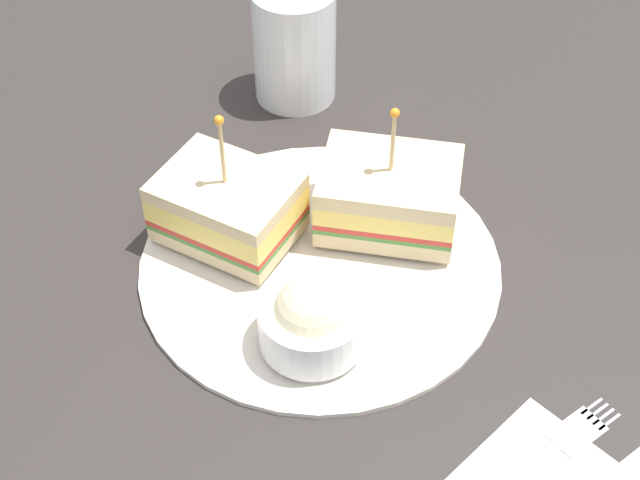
{
  "coord_description": "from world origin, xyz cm",
  "views": [
    {
      "loc": [
        43.38,
        18.3,
        50.79
      ],
      "look_at": [
        0.0,
        0.0,
        2.85
      ],
      "focal_mm": 51.86,
      "sensor_mm": 36.0,
      "label": 1
    }
  ],
  "objects_px": {
    "plate": "(320,263)",
    "sandwich_half_back": "(225,210)",
    "drink_glass": "(295,50)",
    "coleslaw_bowl": "(312,319)",
    "sandwich_half_front": "(389,195)",
    "fork": "(562,443)"
  },
  "relations": [
    {
      "from": "sandwich_half_front",
      "to": "fork",
      "type": "relative_size",
      "value": 1.07
    },
    {
      "from": "drink_glass",
      "to": "fork",
      "type": "bearing_deg",
      "value": 48.22
    },
    {
      "from": "sandwich_half_front",
      "to": "coleslaw_bowl",
      "type": "distance_m",
      "value": 0.13
    },
    {
      "from": "drink_glass",
      "to": "coleslaw_bowl",
      "type": "bearing_deg",
      "value": 26.2
    },
    {
      "from": "sandwich_half_back",
      "to": "fork",
      "type": "bearing_deg",
      "value": 74.2
    },
    {
      "from": "sandwich_half_back",
      "to": "coleslaw_bowl",
      "type": "distance_m",
      "value": 0.12
    },
    {
      "from": "plate",
      "to": "coleslaw_bowl",
      "type": "distance_m",
      "value": 0.08
    },
    {
      "from": "sandwich_half_front",
      "to": "coleslaw_bowl",
      "type": "relative_size",
      "value": 1.61
    },
    {
      "from": "plate",
      "to": "sandwich_half_back",
      "type": "xyz_separation_m",
      "value": [
        0.0,
        -0.07,
        0.03
      ]
    },
    {
      "from": "coleslaw_bowl",
      "to": "fork",
      "type": "distance_m",
      "value": 0.18
    },
    {
      "from": "sandwich_half_front",
      "to": "drink_glass",
      "type": "height_order",
      "value": "sandwich_half_front"
    },
    {
      "from": "drink_glass",
      "to": "fork",
      "type": "xyz_separation_m",
      "value": [
        0.27,
        0.31,
        -0.04
      ]
    },
    {
      "from": "plate",
      "to": "sandwich_half_back",
      "type": "bearing_deg",
      "value": -86.9
    },
    {
      "from": "plate",
      "to": "fork",
      "type": "bearing_deg",
      "value": 67.76
    },
    {
      "from": "fork",
      "to": "sandwich_half_front",
      "type": "bearing_deg",
      "value": -129.88
    },
    {
      "from": "sandwich_half_back",
      "to": "coleslaw_bowl",
      "type": "bearing_deg",
      "value": 55.79
    },
    {
      "from": "sandwich_half_front",
      "to": "sandwich_half_back",
      "type": "relative_size",
      "value": 1.06
    },
    {
      "from": "sandwich_half_front",
      "to": "fork",
      "type": "height_order",
      "value": "sandwich_half_front"
    },
    {
      "from": "sandwich_half_front",
      "to": "sandwich_half_back",
      "type": "xyz_separation_m",
      "value": [
        0.06,
        -0.11,
        -0.0
      ]
    },
    {
      "from": "sandwich_half_front",
      "to": "sandwich_half_back",
      "type": "height_order",
      "value": "sandwich_half_back"
    },
    {
      "from": "coleslaw_bowl",
      "to": "sandwich_half_front",
      "type": "bearing_deg",
      "value": 176.74
    },
    {
      "from": "sandwich_half_back",
      "to": "plate",
      "type": "bearing_deg",
      "value": 93.1
    }
  ]
}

